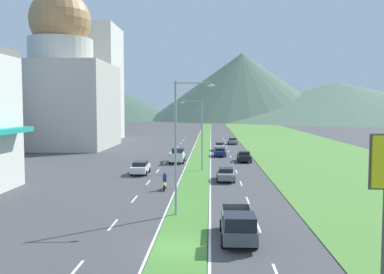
{
  "coord_description": "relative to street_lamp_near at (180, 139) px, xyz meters",
  "views": [
    {
      "loc": [
        1.8,
        -23.7,
        8.3
      ],
      "look_at": [
        -0.6,
        28.23,
        4.52
      ],
      "focal_mm": 38.54,
      "sensor_mm": 36.0,
      "label": 1
    }
  ],
  "objects": [
    {
      "name": "lane_dash_left_13",
      "position": [
        -4.52,
        78.93,
        -5.85
      ],
      "size": [
        0.16,
        2.8,
        0.01
      ],
      "primitive_type": "cube",
      "color": "silver",
      "rests_on": "ground_plane"
    },
    {
      "name": "lane_dash_right_6",
      "position": [
        5.68,
        21.7,
        -5.85
      ],
      "size": [
        0.16,
        2.8,
        0.01
      ],
      "primitive_type": "cube",
      "color": "silver",
      "rests_on": "ground_plane"
    },
    {
      "name": "lane_dash_right_10",
      "position": [
        5.68,
        54.4,
        -5.85
      ],
      "size": [
        0.16,
        2.8,
        0.01
      ],
      "primitive_type": "cube",
      "color": "silver",
      "rests_on": "ground_plane"
    },
    {
      "name": "lane_dash_left_12",
      "position": [
        -4.52,
        70.76,
        -5.85
      ],
      "size": [
        0.16,
        2.8,
        0.01
      ],
      "primitive_type": "cube",
      "color": "silver",
      "rests_on": "ground_plane"
    },
    {
      "name": "lane_dash_left_6",
      "position": [
        -4.52,
        21.7,
        -5.85
      ],
      "size": [
        0.16,
        2.8,
        0.01
      ],
      "primitive_type": "cube",
      "color": "silver",
      "rests_on": "ground_plane"
    },
    {
      "name": "car_1",
      "position": [
        7.23,
        61.25,
        -5.14
      ],
      "size": [
        2.0,
        4.17,
        1.37
      ],
      "rotation": [
        0.0,
        0.0,
        -1.57
      ],
      "color": "slate",
      "rests_on": "ground_plane"
    },
    {
      "name": "edge_line_median_left",
      "position": [
        -1.17,
        52.64,
        -5.85
      ],
      "size": [
        0.16,
        240.0,
        0.01
      ],
      "primitive_type": "cube",
      "color": "silver",
      "rests_on": "ground_plane"
    },
    {
      "name": "hill_far_center",
      "position": [
        22.17,
        236.17,
        15.6
      ],
      "size": [
        120.98,
        120.98,
        42.91
      ],
      "primitive_type": "cone",
      "color": "#516B56",
      "rests_on": "ground_plane"
    },
    {
      "name": "lane_dash_left_3",
      "position": [
        -4.52,
        -2.83,
        -5.85
      ],
      "size": [
        0.16,
        2.8,
        0.01
      ],
      "primitive_type": "cube",
      "color": "silver",
      "rests_on": "ground_plane"
    },
    {
      "name": "car_0",
      "position": [
        3.91,
        38.47,
        -5.14
      ],
      "size": [
        1.99,
        4.32,
        1.38
      ],
      "rotation": [
        0.0,
        0.0,
        -1.57
      ],
      "color": "navy",
      "rests_on": "ground_plane"
    },
    {
      "name": "hill_far_left",
      "position": [
        -94.3,
        247.01,
        13.81
      ],
      "size": [
        145.9,
        145.9,
        39.34
      ],
      "primitive_type": "cone",
      "color": "#3D5647",
      "rests_on": "ground_plane"
    },
    {
      "name": "lane_dash_left_11",
      "position": [
        -4.52,
        62.58,
        -5.85
      ],
      "size": [
        0.16,
        2.8,
        0.01
      ],
      "primitive_type": "cube",
      "color": "silver",
      "rests_on": "ground_plane"
    },
    {
      "name": "lane_dash_right_11",
      "position": [
        5.68,
        62.58,
        -5.85
      ],
      "size": [
        0.16,
        2.8,
        0.01
      ],
      "primitive_type": "cube",
      "color": "silver",
      "rests_on": "ground_plane"
    },
    {
      "name": "lane_dash_right_7",
      "position": [
        5.68,
        29.87,
        -5.85
      ],
      "size": [
        0.16,
        2.8,
        0.01
      ],
      "primitive_type": "cube",
      "color": "silver",
      "rests_on": "ground_plane"
    },
    {
      "name": "domed_building",
      "position": [
        -28.17,
        52.27,
        7.01
      ],
      "size": [
        19.88,
        19.88,
        31.85
      ],
      "color": "#B7B2A8",
      "rests_on": "ground_plane"
    },
    {
      "name": "car_6",
      "position": [
        -6.37,
        19.3,
        -5.06
      ],
      "size": [
        2.02,
        4.43,
        1.57
      ],
      "rotation": [
        0.0,
        0.0,
        1.57
      ],
      "color": "silver",
      "rests_on": "ground_plane"
    },
    {
      "name": "lane_dash_right_2",
      "position": [
        5.68,
        -11.01,
        -5.85
      ],
      "size": [
        0.16,
        2.8,
        0.01
      ],
      "primitive_type": "cube",
      "color": "silver",
      "rests_on": "ground_plane"
    },
    {
      "name": "car_7",
      "position": [
        7.44,
        31.59,
        -5.07
      ],
      "size": [
        2.01,
        4.42,
        1.55
      ],
      "rotation": [
        0.0,
        0.0,
        -1.57
      ],
      "color": "black",
      "rests_on": "ground_plane"
    },
    {
      "name": "grass_verge_right",
      "position": [
        21.18,
        52.64,
        -5.83
      ],
      "size": [
        24.0,
        240.0,
        0.06
      ],
      "primitive_type": "cube",
      "color": "#518438",
      "rests_on": "ground_plane"
    },
    {
      "name": "midrise_colored",
      "position": [
        -28.58,
        73.89,
        8.5
      ],
      "size": [
        14.37,
        14.37,
        28.72
      ],
      "primitive_type": "cube",
      "color": "silver",
      "rests_on": "ground_plane"
    },
    {
      "name": "lane_dash_right_13",
      "position": [
        5.68,
        78.93,
        -5.85
      ],
      "size": [
        0.16,
        2.8,
        0.01
      ],
      "primitive_type": "cube",
      "color": "silver",
      "rests_on": "ground_plane"
    },
    {
      "name": "lane_dash_left_9",
      "position": [
        -4.52,
        46.23,
        -5.85
      ],
      "size": [
        0.16,
        2.8,
        0.01
      ],
      "primitive_type": "cube",
      "color": "silver",
      "rests_on": "ground_plane"
    },
    {
      "name": "lane_dash_left_10",
      "position": [
        -4.52,
        54.4,
        -5.85
      ],
      "size": [
        0.16,
        2.8,
        0.01
      ],
      "primitive_type": "cube",
      "color": "silver",
      "rests_on": "ground_plane"
    },
    {
      "name": "lane_dash_right_9",
      "position": [
        5.68,
        46.23,
        -5.85
      ],
      "size": [
        0.16,
        2.8,
        0.01
      ],
      "primitive_type": "cube",
      "color": "silver",
      "rests_on": "ground_plane"
    },
    {
      "name": "motorcycle_rider",
      "position": [
        -2.24,
        9.62,
        -5.12
      ],
      "size": [
        0.36,
        2.0,
        1.8
      ],
      "rotation": [
        0.0,
        0.0,
        1.57
      ],
      "color": "black",
      "rests_on": "ground_plane"
    },
    {
      "name": "ground_plane",
      "position": [
        0.58,
        -7.36,
        -5.86
      ],
      "size": [
        600.0,
        600.0,
        0.0
      ],
      "primitive_type": "plane",
      "color": "#424244"
    },
    {
      "name": "car_5",
      "position": [
        4.03,
        47.62,
        -5.08
      ],
      "size": [
        1.95,
        4.32,
        1.5
      ],
      "rotation": [
        0.0,
        0.0,
        -1.57
      ],
      "color": "silver",
      "rests_on": "ground_plane"
    },
    {
      "name": "hill_far_right",
      "position": [
        82.86,
        235.42,
        6.26
      ],
      "size": [
        187.52,
        187.52,
        24.25
      ],
      "primitive_type": "cone",
      "color": "#516B56",
      "rests_on": "ground_plane"
    },
    {
      "name": "lane_dash_right_4",
      "position": [
        5.68,
        5.34,
        -5.85
      ],
      "size": [
        0.16,
        2.8,
        0.01
      ],
      "primitive_type": "cube",
      "color": "silver",
      "rests_on": "ground_plane"
    },
    {
      "name": "lane_dash_left_4",
      "position": [
        -4.52,
        5.34,
        -5.85
      ],
      "size": [
        0.16,
        2.8,
        0.01
      ],
      "primitive_type": "cube",
      "color": "silver",
      "rests_on": "ground_plane"
    },
    {
      "name": "car_3",
      "position": [
        4.05,
        15.17,
        -5.12
      ],
      "size": [
        1.99,
        4.37,
        1.41
      ],
      "rotation": [
        0.0,
        0.0,
        -1.57
      ],
      "color": "slate",
      "rests_on": "ground_plane"
    },
    {
      "name": "pickup_truck_1",
      "position": [
        -2.67,
        30.53,
        -4.88
      ],
      "size": [
        2.18,
        5.4,
        2.0
      ],
      "rotation": [
        0.0,
        0.0,
        1.57
      ],
      "color": "silver",
      "rests_on": "ground_plane"
    },
    {
      "name": "lane_dash_right_8",
      "position": [
        5.68,
        38.05,
        -5.85
      ],
      "size": [
        0.16,
        2.8,
        0.01
      ],
      "primitive_type": "cube",
      "color": "silver",
      "rests_on": "ground_plane"
    },
    {
      "name": "edge_line_median_right",
      "position": [
        2.33,
        52.64,
        -5.85
      ],
      "size": [
        0.16,
        240.0,
        0.01
      ],
      "primitive_type": "cube",
      "color": "silver",
      "rests_on": "ground_plane"
    },
    {
      "name": "lane_dash_left_5",
      "position": [
        -4.52,
        13.52,
        -5.85
      ],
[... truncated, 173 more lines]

